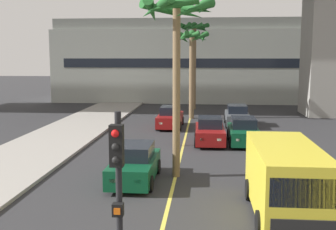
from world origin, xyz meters
TOP-DOWN VIEW (x-y plane):
  - lane_stripe_center at (0.00, 24.00)m, footprint 0.14×56.00m
  - pier_building_backdrop at (0.00, 49.71)m, footprint 32.21×8.04m
  - car_queue_front at (-1.65, 16.86)m, footprint 1.85×4.11m
  - car_queue_second at (-1.29, 30.37)m, footprint 1.87×4.12m
  - car_queue_third at (1.55, 24.93)m, footprint 1.89×4.13m
  - car_queue_fourth at (3.56, 24.98)m, footprint 1.84×4.10m
  - car_queue_fifth at (3.68, 31.65)m, footprint 1.86×4.12m
  - delivery_van at (3.84, 13.39)m, footprint 2.16×5.25m
  - traffic_light_median_near at (-0.33, 7.37)m, footprint 0.24×0.37m
  - traffic_light_median_far at (-0.43, 24.03)m, footprint 0.24×0.37m
  - palm_tree_near_median at (0.14, 41.41)m, footprint 3.03×3.05m
  - palm_tree_mid_median at (0.03, 17.72)m, footprint 3.28×3.27m
  - palm_tree_far_median at (0.12, 35.13)m, footprint 2.90×2.92m

SIDE VIEW (x-z plane):
  - lane_stripe_center at x=0.00m, z-range 0.00..0.01m
  - car_queue_front at x=-1.65m, z-range -0.06..1.50m
  - car_queue_second at x=-1.29m, z-range -0.06..1.50m
  - car_queue_third at x=1.55m, z-range -0.06..1.50m
  - car_queue_fourth at x=3.56m, z-range -0.06..1.50m
  - car_queue_fifth at x=3.68m, z-range -0.06..1.50m
  - delivery_van at x=3.84m, z-range 0.11..2.47m
  - traffic_light_median_near at x=-0.33m, z-range 0.61..4.81m
  - traffic_light_median_far at x=-0.43m, z-range 0.61..4.81m
  - pier_building_backdrop at x=0.00m, z-range -0.06..9.31m
  - palm_tree_far_median at x=0.12m, z-range 2.03..9.39m
  - palm_tree_mid_median at x=0.03m, z-range 2.65..10.35m
  - palm_tree_near_median at x=0.14m, z-range 2.40..10.91m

